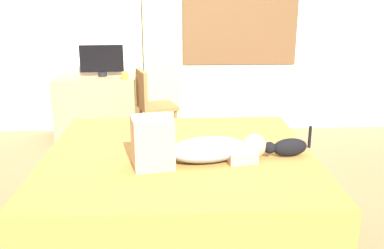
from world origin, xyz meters
name	(u,v)px	position (x,y,z in m)	size (l,w,h in m)	color
ground_plane	(186,212)	(0.00, 0.00, 0.00)	(16.00, 16.00, 0.00)	olive
back_wall_with_window	(182,10)	(0.02, 2.23, 1.45)	(6.40, 0.14, 2.90)	silver
bed	(180,185)	(-0.05, -0.06, 0.26)	(1.98, 1.90, 0.52)	#997A56
person_lying	(194,147)	(0.05, -0.26, 0.63)	(0.94, 0.42, 0.34)	#8C939E
cat	(287,147)	(0.72, -0.17, 0.59)	(0.35, 0.16, 0.21)	black
desk	(98,108)	(-0.96, 1.84, 0.37)	(0.90, 0.56, 0.74)	#997A56
tv_monitor	(102,60)	(-0.89, 1.84, 0.92)	(0.48, 0.10, 0.35)	black
cup	(125,76)	(-0.61, 1.61, 0.78)	(0.07, 0.07, 0.09)	gold
chair_by_desk	(151,103)	(-0.33, 1.51, 0.51)	(0.48, 0.48, 0.86)	brown
curtain_left	(162,21)	(-0.22, 2.12, 1.33)	(0.44, 0.06, 2.65)	#ADCC75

